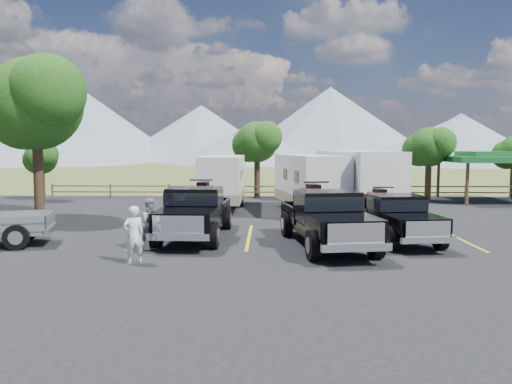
{
  "coord_description": "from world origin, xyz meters",
  "views": [
    {
      "loc": [
        -1.3,
        -15.09,
        3.53
      ],
      "look_at": [
        -1.78,
        6.03,
        1.6
      ],
      "focal_mm": 35.0,
      "sensor_mm": 36.0,
      "label": 1
    }
  ],
  "objects_px": {
    "trailer_center": "(309,183)",
    "person_b": "(151,224)",
    "rig_right": "(394,215)",
    "rig_left": "(196,210)",
    "trailer_left": "(223,181)",
    "person_a": "(134,235)",
    "pavilion": "(492,158)",
    "tree_big_nw": "(35,104)",
    "trailer_right": "(357,181)",
    "rig_center": "(325,216)"
  },
  "relations": [
    {
      "from": "trailer_center",
      "to": "person_b",
      "type": "xyz_separation_m",
      "value": [
        -6.11,
        -9.54,
        -0.71
      ]
    },
    {
      "from": "rig_right",
      "to": "trailer_center",
      "type": "relative_size",
      "value": 0.67
    },
    {
      "from": "rig_left",
      "to": "person_b",
      "type": "bearing_deg",
      "value": -113.41
    },
    {
      "from": "trailer_left",
      "to": "person_a",
      "type": "xyz_separation_m",
      "value": [
        -1.46,
        -13.7,
        -0.68
      ]
    },
    {
      "from": "pavilion",
      "to": "trailer_center",
      "type": "height_order",
      "value": "pavilion"
    },
    {
      "from": "pavilion",
      "to": "person_b",
      "type": "height_order",
      "value": "pavilion"
    },
    {
      "from": "tree_big_nw",
      "to": "trailer_right",
      "type": "distance_m",
      "value": 16.53
    },
    {
      "from": "rig_left",
      "to": "person_a",
      "type": "relative_size",
      "value": 3.75
    },
    {
      "from": "pavilion",
      "to": "rig_left",
      "type": "height_order",
      "value": "pavilion"
    },
    {
      "from": "rig_left",
      "to": "rig_right",
      "type": "distance_m",
      "value": 7.51
    },
    {
      "from": "trailer_right",
      "to": "tree_big_nw",
      "type": "bearing_deg",
      "value": 177.57
    },
    {
      "from": "pavilion",
      "to": "trailer_left",
      "type": "relative_size",
      "value": 0.73
    },
    {
      "from": "trailer_left",
      "to": "trailer_right",
      "type": "relative_size",
      "value": 0.9
    },
    {
      "from": "person_a",
      "to": "trailer_center",
      "type": "bearing_deg",
      "value": -149.79
    },
    {
      "from": "trailer_center",
      "to": "pavilion",
      "type": "bearing_deg",
      "value": 15.53
    },
    {
      "from": "rig_right",
      "to": "person_b",
      "type": "relative_size",
      "value": 3.35
    },
    {
      "from": "rig_right",
      "to": "person_a",
      "type": "xyz_separation_m",
      "value": [
        -8.72,
        -4.03,
        -0.05
      ]
    },
    {
      "from": "tree_big_nw",
      "to": "rig_left",
      "type": "relative_size",
      "value": 1.2
    },
    {
      "from": "pavilion",
      "to": "rig_right",
      "type": "bearing_deg",
      "value": -125.34
    },
    {
      "from": "rig_right",
      "to": "tree_big_nw",
      "type": "bearing_deg",
      "value": 153.49
    },
    {
      "from": "tree_big_nw",
      "to": "rig_right",
      "type": "distance_m",
      "value": 17.53
    },
    {
      "from": "tree_big_nw",
      "to": "pavilion",
      "type": "bearing_deg",
      "value": 17.34
    },
    {
      "from": "rig_right",
      "to": "trailer_left",
      "type": "bearing_deg",
      "value": 119.43
    },
    {
      "from": "rig_left",
      "to": "rig_right",
      "type": "bearing_deg",
      "value": -1.17
    },
    {
      "from": "tree_big_nw",
      "to": "rig_left",
      "type": "xyz_separation_m",
      "value": [
        8.49,
        -5.11,
        -4.52
      ]
    },
    {
      "from": "trailer_left",
      "to": "pavilion",
      "type": "bearing_deg",
      "value": 12.35
    },
    {
      "from": "rig_left",
      "to": "rig_center",
      "type": "bearing_deg",
      "value": -16.31
    },
    {
      "from": "pavilion",
      "to": "rig_right",
      "type": "xyz_separation_m",
      "value": [
        -9.56,
        -13.48,
        -1.83
      ]
    },
    {
      "from": "rig_right",
      "to": "rig_center",
      "type": "bearing_deg",
      "value": -163.87
    },
    {
      "from": "trailer_left",
      "to": "person_b",
      "type": "height_order",
      "value": "trailer_left"
    },
    {
      "from": "pavilion",
      "to": "tree_big_nw",
      "type": "bearing_deg",
      "value": -162.66
    },
    {
      "from": "trailer_left",
      "to": "trailer_center",
      "type": "relative_size",
      "value": 0.96
    },
    {
      "from": "tree_big_nw",
      "to": "pavilion",
      "type": "relative_size",
      "value": 1.26
    },
    {
      "from": "pavilion",
      "to": "rig_left",
      "type": "bearing_deg",
      "value": -142.51
    },
    {
      "from": "tree_big_nw",
      "to": "trailer_center",
      "type": "height_order",
      "value": "tree_big_nw"
    },
    {
      "from": "pavilion",
      "to": "rig_center",
      "type": "bearing_deg",
      "value": -129.89
    },
    {
      "from": "trailer_center",
      "to": "trailer_left",
      "type": "bearing_deg",
      "value": 144.39
    },
    {
      "from": "rig_left",
      "to": "rig_right",
      "type": "height_order",
      "value": "rig_left"
    },
    {
      "from": "rig_left",
      "to": "person_a",
      "type": "height_order",
      "value": "rig_left"
    },
    {
      "from": "rig_left",
      "to": "trailer_right",
      "type": "distance_m",
      "value": 10.3
    },
    {
      "from": "rig_right",
      "to": "pavilion",
      "type": "bearing_deg",
      "value": 47.15
    },
    {
      "from": "trailer_left",
      "to": "trailer_right",
      "type": "height_order",
      "value": "trailer_right"
    },
    {
      "from": "tree_big_nw",
      "to": "trailer_center",
      "type": "relative_size",
      "value": 0.89
    },
    {
      "from": "tree_big_nw",
      "to": "person_a",
      "type": "xyz_separation_m",
      "value": [
        7.27,
        -9.54,
        -4.69
      ]
    },
    {
      "from": "rig_center",
      "to": "rig_right",
      "type": "distance_m",
      "value": 2.94
    },
    {
      "from": "tree_big_nw",
      "to": "rig_center",
      "type": "bearing_deg",
      "value": -26.69
    },
    {
      "from": "rig_center",
      "to": "person_a",
      "type": "bearing_deg",
      "value": -163.56
    },
    {
      "from": "rig_right",
      "to": "trailer_center",
      "type": "height_order",
      "value": "trailer_center"
    },
    {
      "from": "trailer_left",
      "to": "trailer_right",
      "type": "bearing_deg",
      "value": -17.34
    },
    {
      "from": "tree_big_nw",
      "to": "person_b",
      "type": "relative_size",
      "value": 4.45
    }
  ]
}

